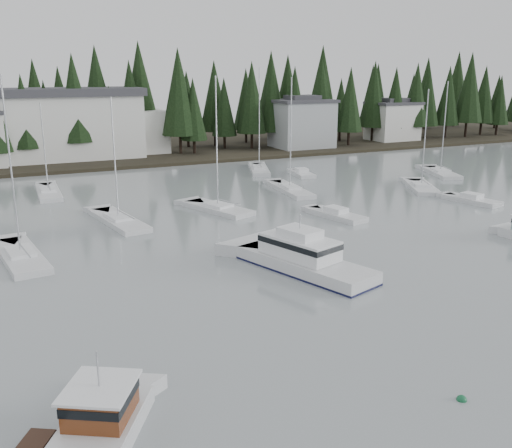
{
  "coord_description": "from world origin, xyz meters",
  "views": [
    {
      "loc": [
        -15.75,
        -12.72,
        14.06
      ],
      "look_at": [
        2.41,
        25.98,
        2.5
      ],
      "focal_mm": 40.0,
      "sensor_mm": 36.0,
      "label": 1
    }
  ],
  "objects_px": {
    "runabout_1": "(336,216)",
    "runabout_4": "(302,175)",
    "house_east_a": "(302,123)",
    "sailboat_0": "(21,258)",
    "sailboat_5": "(440,174)",
    "cabin_cruiser_center": "(303,261)",
    "sailboat_6": "(49,194)",
    "harbor_inn": "(75,124)",
    "lobster_boat_brown": "(88,444)",
    "runabout_2": "(471,201)",
    "sailboat_7": "(119,222)",
    "sailboat_8": "(259,171)",
    "sailboat_1": "(421,189)",
    "sailboat_10": "(218,210)",
    "sailboat_11": "(290,191)",
    "house_east_b": "(393,120)"
  },
  "relations": [
    {
      "from": "cabin_cruiser_center",
      "to": "runabout_1",
      "type": "distance_m",
      "value": 16.17
    },
    {
      "from": "harbor_inn",
      "to": "runabout_4",
      "type": "bearing_deg",
      "value": -46.7
    },
    {
      "from": "harbor_inn",
      "to": "sailboat_6",
      "type": "height_order",
      "value": "harbor_inn"
    },
    {
      "from": "sailboat_8",
      "to": "runabout_4",
      "type": "bearing_deg",
      "value": -125.52
    },
    {
      "from": "house_east_a",
      "to": "sailboat_0",
      "type": "bearing_deg",
      "value": -138.03
    },
    {
      "from": "runabout_1",
      "to": "runabout_4",
      "type": "distance_m",
      "value": 23.05
    },
    {
      "from": "house_east_b",
      "to": "lobster_boat_brown",
      "type": "height_order",
      "value": "house_east_b"
    },
    {
      "from": "sailboat_7",
      "to": "sailboat_8",
      "type": "height_order",
      "value": "sailboat_8"
    },
    {
      "from": "house_east_b",
      "to": "sailboat_8",
      "type": "bearing_deg",
      "value": -153.41
    },
    {
      "from": "sailboat_8",
      "to": "runabout_1",
      "type": "bearing_deg",
      "value": -168.67
    },
    {
      "from": "runabout_2",
      "to": "sailboat_5",
      "type": "bearing_deg",
      "value": -43.37
    },
    {
      "from": "sailboat_0",
      "to": "sailboat_11",
      "type": "distance_m",
      "value": 33.69
    },
    {
      "from": "runabout_2",
      "to": "runabout_1",
      "type": "bearing_deg",
      "value": 75.81
    },
    {
      "from": "harbor_inn",
      "to": "sailboat_5",
      "type": "bearing_deg",
      "value": -38.44
    },
    {
      "from": "sailboat_0",
      "to": "sailboat_1",
      "type": "distance_m",
      "value": 46.74
    },
    {
      "from": "harbor_inn",
      "to": "sailboat_7",
      "type": "height_order",
      "value": "sailboat_7"
    },
    {
      "from": "sailboat_1",
      "to": "sailboat_8",
      "type": "height_order",
      "value": "sailboat_8"
    },
    {
      "from": "cabin_cruiser_center",
      "to": "sailboat_7",
      "type": "bearing_deg",
      "value": 8.03
    },
    {
      "from": "house_east_a",
      "to": "runabout_4",
      "type": "xyz_separation_m",
      "value": [
        -13.06,
        -23.14,
        -4.77
      ]
    },
    {
      "from": "cabin_cruiser_center",
      "to": "sailboat_6",
      "type": "bearing_deg",
      "value": 3.49
    },
    {
      "from": "house_east_a",
      "to": "sailboat_1",
      "type": "height_order",
      "value": "sailboat_1"
    },
    {
      "from": "lobster_boat_brown",
      "to": "sailboat_1",
      "type": "height_order",
      "value": "sailboat_1"
    },
    {
      "from": "sailboat_5",
      "to": "runabout_2",
      "type": "height_order",
      "value": "sailboat_5"
    },
    {
      "from": "harbor_inn",
      "to": "sailboat_6",
      "type": "distance_m",
      "value": 27.11
    },
    {
      "from": "sailboat_11",
      "to": "runabout_4",
      "type": "xyz_separation_m",
      "value": [
        6.54,
        8.66,
        0.05
      ]
    },
    {
      "from": "house_east_a",
      "to": "lobster_boat_brown",
      "type": "height_order",
      "value": "house_east_a"
    },
    {
      "from": "harbor_inn",
      "to": "sailboat_1",
      "type": "relative_size",
      "value": 2.36
    },
    {
      "from": "lobster_boat_brown",
      "to": "sailboat_0",
      "type": "xyz_separation_m",
      "value": [
        -0.83,
        25.9,
        -0.4
      ]
    },
    {
      "from": "lobster_boat_brown",
      "to": "sailboat_6",
      "type": "bearing_deg",
      "value": 26.56
    },
    {
      "from": "lobster_boat_brown",
      "to": "sailboat_7",
      "type": "height_order",
      "value": "sailboat_7"
    },
    {
      "from": "sailboat_5",
      "to": "sailboat_8",
      "type": "height_order",
      "value": "sailboat_8"
    },
    {
      "from": "lobster_boat_brown",
      "to": "runabout_4",
      "type": "relative_size",
      "value": 1.56
    },
    {
      "from": "sailboat_5",
      "to": "runabout_1",
      "type": "distance_m",
      "value": 29.9
    },
    {
      "from": "lobster_boat_brown",
      "to": "sailboat_10",
      "type": "xyz_separation_m",
      "value": [
        18.63,
        34.09,
        -0.39
      ]
    },
    {
      "from": "harbor_inn",
      "to": "lobster_boat_brown",
      "type": "height_order",
      "value": "harbor_inn"
    },
    {
      "from": "runabout_1",
      "to": "runabout_4",
      "type": "relative_size",
      "value": 1.25
    },
    {
      "from": "runabout_1",
      "to": "sailboat_7",
      "type": "bearing_deg",
      "value": 58.11
    },
    {
      "from": "harbor_inn",
      "to": "runabout_1",
      "type": "distance_m",
      "value": 52.34
    },
    {
      "from": "sailboat_5",
      "to": "sailboat_8",
      "type": "bearing_deg",
      "value": 79.8
    },
    {
      "from": "harbor_inn",
      "to": "sailboat_8",
      "type": "relative_size",
      "value": 1.97
    },
    {
      "from": "cabin_cruiser_center",
      "to": "sailboat_1",
      "type": "height_order",
      "value": "sailboat_1"
    },
    {
      "from": "runabout_2",
      "to": "sailboat_10",
      "type": "bearing_deg",
      "value": 61.28
    },
    {
      "from": "sailboat_6",
      "to": "sailboat_11",
      "type": "distance_m",
      "value": 28.44
    },
    {
      "from": "house_east_a",
      "to": "runabout_1",
      "type": "relative_size",
      "value": 1.51
    },
    {
      "from": "sailboat_5",
      "to": "runabout_4",
      "type": "distance_m",
      "value": 19.47
    },
    {
      "from": "cabin_cruiser_center",
      "to": "sailboat_5",
      "type": "height_order",
      "value": "sailboat_5"
    },
    {
      "from": "sailboat_7",
      "to": "runabout_1",
      "type": "distance_m",
      "value": 21.1
    },
    {
      "from": "cabin_cruiser_center",
      "to": "sailboat_8",
      "type": "xyz_separation_m",
      "value": [
        15.2,
        39.33,
        -0.62
      ]
    },
    {
      "from": "sailboat_6",
      "to": "runabout_4",
      "type": "relative_size",
      "value": 1.99
    },
    {
      "from": "sailboat_8",
      "to": "runabout_4",
      "type": "height_order",
      "value": "sailboat_8"
    }
  ]
}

